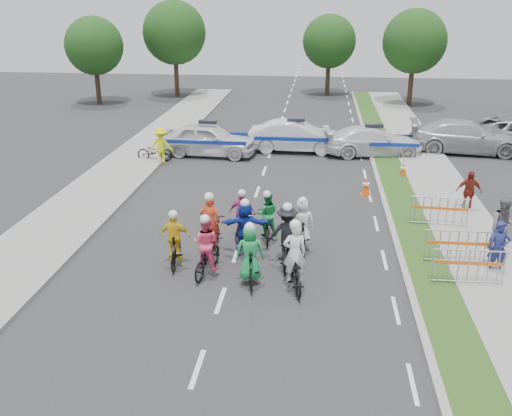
# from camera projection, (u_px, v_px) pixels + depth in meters

# --- Properties ---
(ground) EXTENTS (90.00, 90.00, 0.00)m
(ground) POSITION_uv_depth(u_px,v_px,m) (221.00, 300.00, 15.23)
(ground) COLOR #28282B
(ground) RESTS_ON ground
(curb_right) EXTENTS (0.20, 60.00, 0.12)m
(curb_right) POSITION_uv_depth(u_px,v_px,m) (394.00, 234.00, 19.33)
(curb_right) COLOR gray
(curb_right) RESTS_ON ground
(grass_strip) EXTENTS (1.20, 60.00, 0.11)m
(grass_strip) POSITION_uv_depth(u_px,v_px,m) (415.00, 235.00, 19.26)
(grass_strip) COLOR #274817
(grass_strip) RESTS_ON ground
(sidewalk_right) EXTENTS (2.40, 60.00, 0.13)m
(sidewalk_right) POSITION_uv_depth(u_px,v_px,m) (470.00, 237.00, 19.07)
(sidewalk_right) COLOR gray
(sidewalk_right) RESTS_ON ground
(sidewalk_left) EXTENTS (3.00, 60.00, 0.13)m
(sidewalk_left) POSITION_uv_depth(u_px,v_px,m) (66.00, 220.00, 20.54)
(sidewalk_left) COLOR gray
(sidewalk_left) RESTS_ON ground
(rider_0) EXTENTS (1.08, 2.11, 2.05)m
(rider_0) POSITION_uv_depth(u_px,v_px,m) (294.00, 265.00, 15.71)
(rider_0) COLOR black
(rider_0) RESTS_ON ground
(rider_1) EXTENTS (0.87, 1.86, 1.89)m
(rider_1) POSITION_uv_depth(u_px,v_px,m) (250.00, 260.00, 15.88)
(rider_1) COLOR black
(rider_1) RESTS_ON ground
(rider_2) EXTENTS (0.97, 1.92, 1.87)m
(rider_2) POSITION_uv_depth(u_px,v_px,m) (206.00, 252.00, 16.48)
(rider_2) COLOR black
(rider_2) RESTS_ON ground
(rider_3) EXTENTS (0.94, 1.75, 1.80)m
(rider_3) POSITION_uv_depth(u_px,v_px,m) (175.00, 244.00, 16.99)
(rider_3) COLOR black
(rider_3) RESTS_ON ground
(rider_4) EXTENTS (1.13, 1.99, 2.02)m
(rider_4) POSITION_uv_depth(u_px,v_px,m) (287.00, 241.00, 17.00)
(rider_4) COLOR black
(rider_4) RESTS_ON ground
(rider_5) EXTENTS (1.55, 1.85, 1.90)m
(rider_5) POSITION_uv_depth(u_px,v_px,m) (246.00, 232.00, 17.62)
(rider_5) COLOR black
(rider_5) RESTS_ON ground
(rider_6) EXTENTS (0.77, 2.00, 2.02)m
(rider_6) POSITION_uv_depth(u_px,v_px,m) (211.00, 232.00, 17.90)
(rider_6) COLOR black
(rider_6) RESTS_ON ground
(rider_7) EXTENTS (0.83, 1.78, 1.82)m
(rider_7) POSITION_uv_depth(u_px,v_px,m) (302.00, 229.00, 18.03)
(rider_7) COLOR black
(rider_7) RESTS_ON ground
(rider_8) EXTENTS (0.78, 1.77, 1.75)m
(rider_8) POSITION_uv_depth(u_px,v_px,m) (267.00, 221.00, 18.78)
(rider_8) COLOR black
(rider_8) RESTS_ON ground
(rider_9) EXTENTS (0.93, 1.72, 1.76)m
(rider_9) POSITION_uv_depth(u_px,v_px,m) (242.00, 220.00, 18.87)
(rider_9) COLOR black
(rider_9) RESTS_ON ground
(police_car_0) EXTENTS (4.94, 2.30, 1.64)m
(police_car_0) POSITION_uv_depth(u_px,v_px,m) (208.00, 139.00, 28.73)
(police_car_0) COLOR silver
(police_car_0) RESTS_ON ground
(police_car_1) EXTENTS (4.83, 1.73, 1.58)m
(police_car_1) POSITION_uv_depth(u_px,v_px,m) (296.00, 136.00, 29.45)
(police_car_1) COLOR silver
(police_car_1) RESTS_ON ground
(police_car_2) EXTENTS (5.21, 2.72, 1.44)m
(police_car_2) POSITION_uv_depth(u_px,v_px,m) (373.00, 141.00, 28.80)
(police_car_2) COLOR silver
(police_car_2) RESTS_ON ground
(civilian_sedan) EXTENTS (5.89, 2.84, 1.65)m
(civilian_sedan) POSITION_uv_depth(u_px,v_px,m) (466.00, 137.00, 29.25)
(civilian_sedan) COLOR #AAAAAF
(civilian_sedan) RESTS_ON ground
(spectator_0) EXTENTS (0.62, 0.44, 1.61)m
(spectator_0) POSITION_uv_depth(u_px,v_px,m) (498.00, 248.00, 16.45)
(spectator_0) COLOR navy
(spectator_0) RESTS_ON ground
(spectator_1) EXTENTS (0.96, 0.77, 1.89)m
(spectator_1) POSITION_uv_depth(u_px,v_px,m) (504.00, 227.00, 17.60)
(spectator_1) COLOR slate
(spectator_1) RESTS_ON ground
(spectator_2) EXTENTS (0.94, 0.40, 1.59)m
(spectator_2) POSITION_uv_depth(u_px,v_px,m) (469.00, 192.00, 21.20)
(spectator_2) COLOR maroon
(spectator_2) RESTS_ON ground
(marshal_hiviz) EXTENTS (1.17, 0.72, 1.74)m
(marshal_hiviz) POSITION_uv_depth(u_px,v_px,m) (161.00, 146.00, 27.34)
(marshal_hiviz) COLOR #E9F00C
(marshal_hiviz) RESTS_ON ground
(barrier_0) EXTENTS (2.01, 0.53, 1.12)m
(barrier_0) POSITION_uv_depth(u_px,v_px,m) (468.00, 268.00, 15.77)
(barrier_0) COLOR #A5A8AD
(barrier_0) RESTS_ON ground
(barrier_1) EXTENTS (2.00, 0.52, 1.12)m
(barrier_1) POSITION_uv_depth(u_px,v_px,m) (457.00, 248.00, 17.04)
(barrier_1) COLOR #A5A8AD
(barrier_1) RESTS_ON ground
(barrier_2) EXTENTS (2.03, 0.63, 1.12)m
(barrier_2) POSITION_uv_depth(u_px,v_px,m) (439.00, 212.00, 19.82)
(barrier_2) COLOR #A5A8AD
(barrier_2) RESTS_ON ground
(cone_0) EXTENTS (0.40, 0.40, 0.70)m
(cone_0) POSITION_uv_depth(u_px,v_px,m) (366.00, 187.00, 23.18)
(cone_0) COLOR #F24C0C
(cone_0) RESTS_ON ground
(cone_1) EXTENTS (0.40, 0.40, 0.70)m
(cone_1) POSITION_uv_depth(u_px,v_px,m) (403.00, 170.00, 25.33)
(cone_1) COLOR #F24C0C
(cone_1) RESTS_ON ground
(parked_bike) EXTENTS (1.77, 0.69, 0.92)m
(parked_bike) POSITION_uv_depth(u_px,v_px,m) (155.00, 152.00, 27.91)
(parked_bike) COLOR black
(parked_bike) RESTS_ON ground
(tree_0) EXTENTS (4.20, 4.20, 6.30)m
(tree_0) POSITION_uv_depth(u_px,v_px,m) (94.00, 46.00, 41.27)
(tree_0) COLOR #382619
(tree_0) RESTS_ON ground
(tree_1) EXTENTS (4.55, 4.55, 6.82)m
(tree_1) POSITION_uv_depth(u_px,v_px,m) (415.00, 41.00, 40.62)
(tree_1) COLOR #382619
(tree_1) RESTS_ON ground
(tree_3) EXTENTS (4.90, 4.90, 7.35)m
(tree_3) POSITION_uv_depth(u_px,v_px,m) (174.00, 33.00, 44.23)
(tree_3) COLOR #382619
(tree_3) RESTS_ON ground
(tree_4) EXTENTS (4.20, 4.20, 6.30)m
(tree_4) POSITION_uv_depth(u_px,v_px,m) (329.00, 42.00, 45.09)
(tree_4) COLOR #382619
(tree_4) RESTS_ON ground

